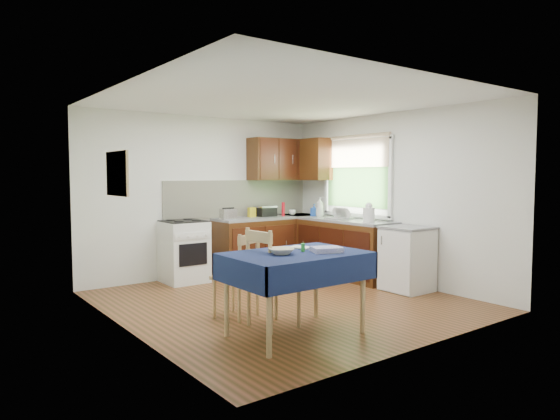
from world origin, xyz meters
TOP-DOWN VIEW (x-y plane):
  - floor at (0.00, 0.00)m, footprint 4.20×4.20m
  - ceiling at (0.00, 0.00)m, footprint 4.00×4.20m
  - wall_back at (0.00, 2.10)m, footprint 4.00×0.02m
  - wall_front at (0.00, -2.10)m, footprint 4.00×0.02m
  - wall_left at (-2.00, 0.00)m, footprint 0.02×4.20m
  - wall_right at (2.00, 0.00)m, footprint 0.02×4.20m
  - base_cabinets at (1.36, 1.26)m, footprint 1.90×2.30m
  - worktop_back at (1.05, 1.80)m, footprint 1.90×0.60m
  - worktop_right at (1.70, 0.65)m, footprint 0.60×1.70m
  - worktop_corner at (1.70, 1.80)m, footprint 0.60×0.60m
  - splashback at (0.65, 2.08)m, footprint 2.70×0.02m
  - upper_cabinets at (1.52, 1.80)m, footprint 1.20×0.85m
  - stove at (-0.50, 1.80)m, footprint 0.60×0.61m
  - window at (1.97, 0.70)m, footprint 0.04×1.48m
  - fridge at (1.70, -0.55)m, footprint 0.58×0.60m
  - corkboard at (-1.97, 0.30)m, footprint 0.04×0.62m
  - dining_table at (-0.70, -1.12)m, footprint 1.36×0.92m
  - chair_far at (-0.83, -0.27)m, footprint 0.55×0.55m
  - chair_near at (-0.78, -0.78)m, footprint 0.48×0.48m
  - toaster at (0.22, 1.72)m, footprint 0.24×0.15m
  - sandwich_press at (1.01, 1.85)m, footprint 0.30×0.26m
  - sauce_bottle at (1.25, 1.67)m, footprint 0.05×0.05m
  - yellow_packet at (0.75, 1.86)m, footprint 0.13×0.09m
  - dish_rack at (1.67, 0.73)m, footprint 0.38×0.29m
  - kettle at (1.64, 0.12)m, footprint 0.17×0.17m
  - cup at (1.51, 1.76)m, footprint 0.14×0.14m
  - soap_bottle_a at (1.69, 1.26)m, footprint 0.16×0.16m
  - soap_bottle_b at (1.69, 1.40)m, footprint 0.11×0.11m
  - soap_bottle_c at (1.66, 0.11)m, footprint 0.16×0.16m
  - plate_bowl at (-0.87, -1.10)m, footprint 0.32×0.32m
  - book at (-0.55, -0.94)m, footprint 0.22×0.26m
  - spice_jar at (-0.60, -1.10)m, footprint 0.04×0.04m
  - tea_towel at (-0.44, -1.27)m, footprint 0.35×0.31m

SIDE VIEW (x-z plane):
  - floor at x=0.00m, z-range 0.00..0.00m
  - base_cabinets at x=1.36m, z-range 0.00..0.86m
  - fridge at x=1.70m, z-range 0.00..0.88m
  - stove at x=-0.50m, z-range 0.00..0.92m
  - chair_far at x=-0.83m, z-range 0.03..0.99m
  - chair_near at x=-0.78m, z-range 0.03..1.07m
  - dining_table at x=-0.70m, z-range 0.31..1.13m
  - book at x=-0.55m, z-range 0.82..0.84m
  - tea_towel at x=-0.44m, z-range 0.82..0.87m
  - plate_bowl at x=-0.87m, z-range 0.82..0.88m
  - spice_jar at x=-0.60m, z-range 0.82..0.90m
  - worktop_back at x=1.05m, z-range 0.86..0.90m
  - worktop_right at x=1.70m, z-range 0.86..0.90m
  - worktop_corner at x=1.70m, z-range 0.86..0.90m
  - dish_rack at x=1.67m, z-range 0.83..1.01m
  - cup at x=1.51m, z-range 0.90..1.00m
  - yellow_packet at x=0.75m, z-range 0.90..1.06m
  - toaster at x=0.22m, z-range 0.89..1.08m
  - sandwich_press at x=1.01m, z-range 0.90..1.08m
  - soap_bottle_c at x=1.66m, z-range 0.90..1.08m
  - soap_bottle_b at x=1.69m, z-range 0.90..1.10m
  - sauce_bottle at x=1.25m, z-range 0.90..1.13m
  - kettle at x=1.64m, z-range 0.88..1.17m
  - soap_bottle_a at x=1.69m, z-range 0.90..1.23m
  - splashback at x=0.65m, z-range 0.90..1.50m
  - wall_back at x=0.00m, z-range 0.00..2.50m
  - wall_front at x=0.00m, z-range 0.00..2.50m
  - wall_left at x=-2.00m, z-range 0.00..2.50m
  - wall_right at x=2.00m, z-range 0.00..2.50m
  - corkboard at x=-1.97m, z-range 1.36..1.83m
  - window at x=1.97m, z-range 1.02..2.28m
  - upper_cabinets at x=1.52m, z-range 1.50..2.20m
  - ceiling at x=0.00m, z-range 2.49..2.51m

